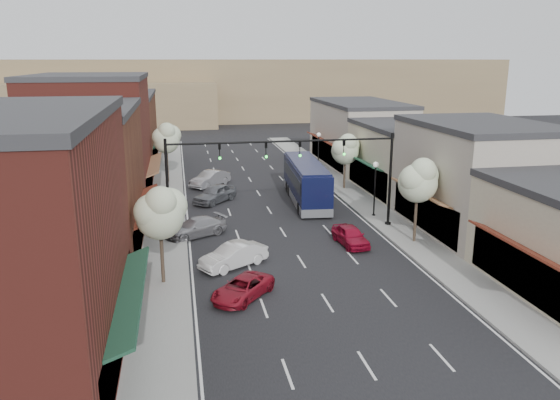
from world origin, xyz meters
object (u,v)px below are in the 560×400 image
parked_car_e (210,179)px  tree_right_far (346,148)px  lamp_post_far (318,146)px  coach_bus (306,181)px  tree_right_near (419,179)px  tree_left_far (166,138)px  parked_car_b (234,256)px  signal_mast_right (360,167)px  parked_car_a (243,288)px  parked_car_d (215,194)px  signal_mast_left (202,172)px  red_hatchback (350,236)px  tree_left_near (160,211)px  lamp_post_near (375,180)px  parked_car_c (196,227)px

parked_car_e → tree_right_far: bearing=26.0°
lamp_post_far → parked_car_e: (-12.02, -4.33, -2.24)m
coach_bus → tree_right_near: bearing=-64.6°
coach_bus → tree_left_far: bearing=145.0°
parked_car_b → coach_bus: bearing=119.8°
signal_mast_right → parked_car_a: bearing=-132.8°
lamp_post_far → parked_car_b: (-12.00, -26.11, -2.30)m
parked_car_d → lamp_post_far: bearing=81.8°
parked_car_a → parked_car_e: (-0.02, 26.27, 0.21)m
coach_bus → parked_car_b: size_ratio=2.72×
signal_mast_right → tree_right_far: size_ratio=1.51×
parked_car_e → parked_car_d: bearing=-47.3°
signal_mast_left → red_hatchback: (9.55, -3.56, -3.97)m
tree_left_far → red_hatchback: tree_left_far is taller
signal_mast_left → tree_left_near: signal_mast_left is taller
tree_right_far → parked_car_b: 22.23m
coach_bus → parked_car_a: bearing=-108.3°
lamp_post_far → parked_car_b: 28.82m
tree_right_far → parked_car_d: bearing=-168.6°
tree_right_far → lamp_post_near: size_ratio=1.22×
tree_left_far → tree_right_far: bearing=-19.9°
signal_mast_right → parked_car_d: 14.13m
parked_car_a → parked_car_b: 4.50m
signal_mast_right → tree_right_near: signal_mast_right is taller
lamp_post_near → parked_car_e: 17.97m
coach_bus → red_hatchback: 11.83m
tree_right_near → tree_left_near: size_ratio=1.05×
coach_bus → red_hatchback: (0.29, -11.76, -1.19)m
red_hatchback → parked_car_b: parked_car_b is taller
signal_mast_left → tree_right_near: 14.55m
tree_left_far → coach_bus: bearing=-39.3°
coach_bus → parked_car_a: (-7.84, -18.80, -1.29)m
signal_mast_left → lamp_post_near: signal_mast_left is taller
tree_right_far → lamp_post_far: size_ratio=1.22×
tree_left_far → parked_car_d: tree_left_far is taller
parked_car_b → parked_car_a: bearing=-31.4°
tree_right_far → parked_car_b: (-12.55, -18.05, -3.28)m
signal_mast_left → tree_left_near: (-2.63, -8.05, -0.40)m
coach_bus → parked_car_c: coach_bus is taller
lamp_post_far → red_hatchback: size_ratio=1.15×
parked_car_d → coach_bus: bearing=31.6°
lamp_post_near → tree_left_far: bearing=136.1°
signal_mast_right → tree_left_near: (-13.87, -8.05, -0.40)m
tree_left_far → red_hatchback: size_ratio=1.59×
tree_right_near → lamp_post_far: (-0.55, 24.06, -1.45)m
tree_left_far → lamp_post_near: (16.05, -15.44, -1.60)m
tree_left_far → parked_car_d: bearing=-64.6°
lamp_post_far → parked_car_b: lamp_post_far is taller
tree_right_far → tree_left_near: (-16.60, -20.00, 0.23)m
signal_mast_left → parked_car_e: bearing=84.9°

